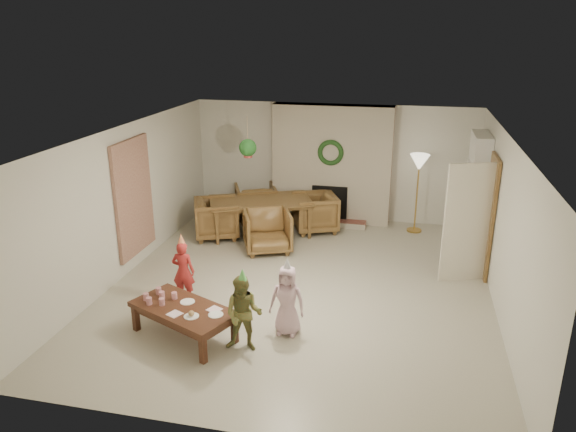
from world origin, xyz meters
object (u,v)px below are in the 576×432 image
(dining_table, at_px, (261,217))
(dining_chair_left, at_px, (217,218))
(dining_chair_far, at_px, (256,202))
(child_pink, at_px, (287,300))
(child_red, at_px, (183,271))
(dining_chair_right, at_px, (315,213))
(coffee_table_top, at_px, (183,309))
(child_plaid, at_px, (244,314))
(dining_chair_near, at_px, (267,231))

(dining_table, height_order, dining_chair_left, dining_chair_left)
(dining_chair_far, distance_m, child_pink, 4.74)
(dining_table, relative_size, child_red, 2.09)
(child_pink, bearing_deg, dining_chair_right, 97.01)
(coffee_table_top, relative_size, child_pink, 1.45)
(dining_chair_right, xyz_separation_m, child_pink, (0.33, -4.03, 0.11))
(child_plaid, xyz_separation_m, child_pink, (0.46, 0.51, -0.02))
(dining_chair_near, relative_size, dining_chair_right, 1.00)
(coffee_table_top, bearing_deg, dining_chair_right, 101.28)
(child_pink, bearing_deg, dining_chair_left, 126.04)
(dining_table, height_order, dining_chair_near, dining_chair_near)
(coffee_table_top, height_order, child_red, child_red)
(dining_chair_far, xyz_separation_m, dining_chair_left, (-0.47, -1.16, 0.00))
(dining_chair_far, relative_size, child_red, 0.89)
(dining_chair_right, xyz_separation_m, child_plaid, (-0.12, -4.55, 0.12))
(coffee_table_top, distance_m, child_red, 1.06)
(dining_chair_right, bearing_deg, dining_chair_far, -128.66)
(dining_chair_left, height_order, dining_chair_right, same)
(dining_chair_far, height_order, coffee_table_top, dining_chair_far)
(coffee_table_top, xyz_separation_m, child_plaid, (0.89, -0.12, 0.11))
(dining_chair_near, height_order, coffee_table_top, dining_chair_near)
(dining_table, bearing_deg, dining_chair_left, -180.00)
(dining_chair_near, height_order, child_red, child_red)
(dining_chair_near, distance_m, dining_chair_left, 1.26)
(dining_chair_right, distance_m, child_pink, 4.05)
(dining_chair_near, distance_m, dining_chair_right, 1.42)
(dining_table, relative_size, coffee_table_top, 1.40)
(dining_table, height_order, child_plaid, child_plaid)
(dining_chair_far, height_order, child_red, child_red)
(child_red, bearing_deg, dining_chair_right, -115.08)
(dining_chair_left, relative_size, child_red, 0.89)
(dining_table, xyz_separation_m, dining_chair_right, (1.02, 0.43, 0.04))
(dining_chair_right, bearing_deg, dining_chair_left, -90.00)
(dining_chair_near, bearing_deg, child_plaid, -103.34)
(dining_chair_left, xyz_separation_m, coffee_table_top, (0.83, -3.64, 0.02))
(dining_chair_right, height_order, child_red, child_red)
(coffee_table_top, xyz_separation_m, child_pink, (1.35, 0.39, 0.09))
(child_pink, bearing_deg, child_red, 163.66)
(dining_chair_left, xyz_separation_m, dining_chair_right, (1.84, 0.78, 0.00))
(dining_table, height_order, dining_chair_right, dining_chair_right)
(dining_table, xyz_separation_m, dining_chair_far, (-0.35, 0.82, 0.04))
(dining_chair_far, bearing_deg, dining_chair_near, 90.00)
(child_pink, bearing_deg, child_plaid, -129.55)
(dining_chair_far, bearing_deg, child_pink, 88.19)
(dining_table, distance_m, dining_chair_left, 0.89)
(dining_table, distance_m, dining_chair_right, 1.11)
(child_red, xyz_separation_m, child_pink, (1.76, -0.59, 0.02))
(dining_chair_right, xyz_separation_m, coffee_table_top, (-1.02, -4.42, 0.02))
(child_plaid, bearing_deg, child_red, 135.74)
(dining_chair_left, distance_m, coffee_table_top, 3.74)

